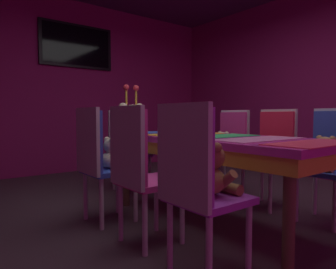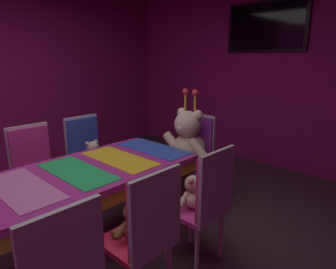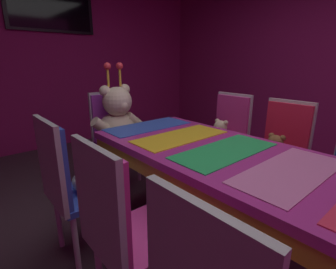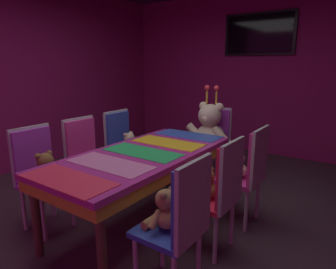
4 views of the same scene
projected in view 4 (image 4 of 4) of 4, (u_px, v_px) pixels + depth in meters
The scene contains 17 objects.
ground_plane at pixel (144, 223), 3.02m from camera, with size 7.90×7.90×0.00m, color #3F2D38.
wall_back at pixel (258, 73), 5.25m from camera, with size 5.20×0.12×2.80m, color #8C1959.
banquet_table at pixel (142, 161), 2.87m from camera, with size 0.90×2.02×0.75m.
chair_left_0 at pixel (37, 167), 2.87m from camera, with size 0.42×0.41×0.98m.
teddy_left_0 at pixel (46, 171), 2.79m from camera, with size 0.25×0.33×0.31m.
chair_left_1 at pixel (85, 153), 3.33m from camera, with size 0.42×0.41×0.98m.
chair_left_2 at pixel (121, 141), 3.83m from camera, with size 0.42×0.41×0.98m.
teddy_left_2 at pixel (130, 145), 3.75m from camera, with size 0.23×0.29×0.27m.
chair_right_0 at pixel (183, 215), 1.96m from camera, with size 0.42×0.41×0.98m.
teddy_right_0 at pixel (165, 211), 2.04m from camera, with size 0.24×0.31×0.29m.
chair_right_1 at pixel (222, 186), 2.42m from camera, with size 0.42×0.41×0.98m.
teddy_right_1 at pixel (206, 185), 2.51m from camera, with size 0.22×0.28×0.26m.
chair_right_2 at pixel (251, 167), 2.88m from camera, with size 0.42×0.41×0.98m.
teddy_right_2 at pixel (237, 166), 2.97m from camera, with size 0.23×0.30×0.28m.
throne_chair at pixel (214, 136), 4.12m from camera, with size 0.41×0.42×0.98m.
king_teddy_bear at pixel (209, 129), 3.95m from camera, with size 0.65×0.50×0.83m.
wall_tv at pixel (259, 34), 5.03m from camera, with size 1.20×0.06×0.69m.
Camera 4 is at (1.76, -2.10, 1.56)m, focal length 32.06 mm.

